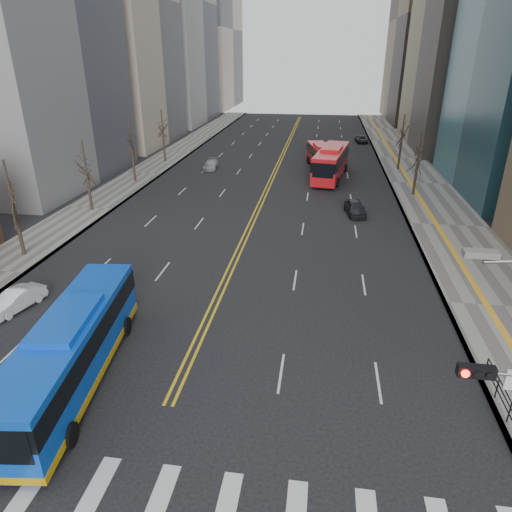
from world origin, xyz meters
The scene contains 14 objects.
ground centered at (0.00, 0.00, 0.00)m, with size 220.00×220.00×0.00m, color black.
sidewalk_right centered at (17.50, 45.00, 0.07)m, with size 7.00×130.00×0.15m, color #65625F.
sidewalk_left centered at (-16.50, 45.00, 0.07)m, with size 5.00×130.00×0.15m, color #65625F.
crosswalk centered at (0.00, 0.00, 0.01)m, with size 26.70×4.00×0.01m.
centerline centered at (0.00, 55.00, 0.01)m, with size 0.55×100.00×0.01m.
pedestrian_railing centered at (14.30, 6.00, 0.82)m, with size 0.06×6.06×1.02m.
street_trees centered at (-7.18, 34.55, 4.87)m, with size 35.20×47.20×7.60m.
blue_bus centered at (-4.79, 6.08, 1.85)m, with size 4.07×12.38×3.54m.
red_bus_near centered at (7.11, 46.36, 2.12)m, with size 4.63×12.43×3.83m.
red_bus_far centered at (5.90, 51.22, 1.77)m, with size 4.39×10.16×3.17m.
car_white centered at (-11.66, 11.69, 0.61)m, with size 1.30×3.73×1.23m, color white.
car_dark_mid centered at (9.42, 32.61, 0.68)m, with size 1.61×4.00×1.36m, color black.
car_silver centered at (-8.63, 48.96, 0.59)m, with size 1.65×4.07×1.18m, color #A0A1A6.
car_dark_far centered at (12.50, 71.74, 0.55)m, with size 1.84×3.98×1.11m, color black.
Camera 1 is at (6.09, -9.84, 14.18)m, focal length 32.00 mm.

